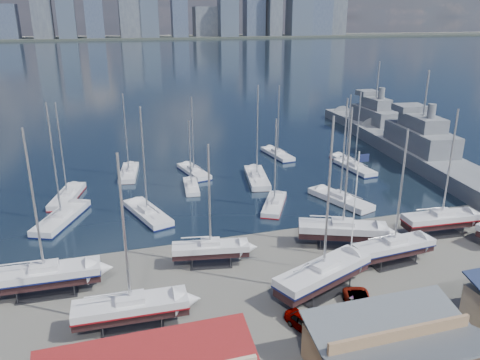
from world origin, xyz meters
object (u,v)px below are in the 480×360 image
object	(u,v)px
car_a	(306,323)
flagpole	(356,206)
naval_ship_east	(418,153)
naval_ship_west	(373,126)
sailboat_cradle_0	(45,275)

from	to	relation	value
car_a	flagpole	xyz separation A→B (m)	(8.25, 7.15, 7.03)
naval_ship_east	naval_ship_west	world-z (taller)	naval_ship_east
naval_ship_east	car_a	xyz separation A→B (m)	(-40.64, -39.60, -0.95)
naval_ship_east	flagpole	bearing A→B (deg)	142.67
car_a	flagpole	world-z (taller)	flagpole
sailboat_cradle_0	naval_ship_west	world-z (taller)	sailboat_cradle_0
naval_ship_east	flagpole	xyz separation A→B (m)	(-32.40, -32.46, 6.08)
flagpole	sailboat_cradle_0	bearing A→B (deg)	170.15
naval_ship_east	naval_ship_west	xyz separation A→B (m)	(4.51, 22.39, 0.00)
sailboat_cradle_0	car_a	world-z (taller)	sailboat_cradle_0
naval_ship_west	car_a	bearing A→B (deg)	145.77
car_a	flagpole	size ratio (longest dim) A/B	0.32
sailboat_cradle_0	naval_ship_east	size ratio (longest dim) A/B	0.34
sailboat_cradle_0	car_a	size ratio (longest dim) A/B	3.93
sailboat_cradle_0	naval_ship_west	distance (m)	83.22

